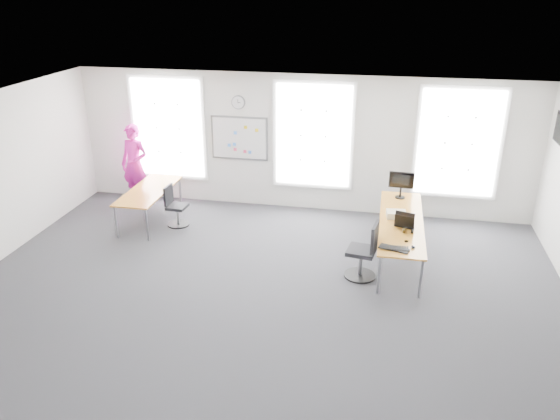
% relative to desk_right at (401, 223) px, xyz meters
% --- Properties ---
extents(floor, '(10.00, 10.00, 0.00)m').
position_rel_desk_right_xyz_m(floor, '(-2.23, -2.02, -0.67)').
color(floor, '#28282D').
rests_on(floor, ground).
extents(ceiling, '(10.00, 10.00, 0.00)m').
position_rel_desk_right_xyz_m(ceiling, '(-2.23, -2.02, 2.33)').
color(ceiling, white).
rests_on(ceiling, ground).
extents(wall_back, '(10.00, 0.00, 10.00)m').
position_rel_desk_right_xyz_m(wall_back, '(-2.23, 1.98, 0.83)').
color(wall_back, silver).
rests_on(wall_back, ground).
extents(wall_front, '(10.00, 0.00, 10.00)m').
position_rel_desk_right_xyz_m(wall_front, '(-2.23, -6.02, 0.83)').
color(wall_front, silver).
rests_on(wall_front, ground).
extents(window_left, '(1.60, 0.06, 2.20)m').
position_rel_desk_right_xyz_m(window_left, '(-5.23, 1.95, 1.03)').
color(window_left, white).
rests_on(window_left, wall_back).
extents(window_mid, '(1.60, 0.06, 2.20)m').
position_rel_desk_right_xyz_m(window_mid, '(-1.93, 1.95, 1.03)').
color(window_mid, white).
rests_on(window_mid, wall_back).
extents(window_right, '(1.60, 0.06, 2.20)m').
position_rel_desk_right_xyz_m(window_right, '(1.07, 1.95, 1.03)').
color(window_right, white).
rests_on(window_right, wall_back).
extents(desk_right, '(0.79, 2.96, 0.72)m').
position_rel_desk_right_xyz_m(desk_right, '(0.00, 0.00, 0.00)').
color(desk_right, '#D1883B').
rests_on(desk_right, ground).
extents(desk_left, '(0.78, 1.94, 0.71)m').
position_rel_desk_right_xyz_m(desk_left, '(-5.21, 0.61, -0.02)').
color(desk_left, '#D1883B').
rests_on(desk_left, ground).
extents(chair_right, '(0.55, 0.55, 1.03)m').
position_rel_desk_right_xyz_m(chair_right, '(-0.60, -0.93, -0.22)').
color(chair_right, black).
rests_on(chair_right, ground).
extents(chair_left, '(0.46, 0.46, 0.86)m').
position_rel_desk_right_xyz_m(chair_left, '(-4.62, 0.52, -0.29)').
color(chair_left, black).
rests_on(chair_left, ground).
extents(person, '(0.74, 0.56, 1.85)m').
position_rel_desk_right_xyz_m(person, '(-5.92, 1.51, 0.25)').
color(person, '#D21D9A').
rests_on(person, ground).
extents(whiteboard, '(1.20, 0.03, 0.90)m').
position_rel_desk_right_xyz_m(whiteboard, '(-3.58, 1.95, 0.88)').
color(whiteboard, silver).
rests_on(whiteboard, wall_back).
extents(wall_clock, '(0.30, 0.04, 0.30)m').
position_rel_desk_right_xyz_m(wall_clock, '(-3.58, 1.95, 1.68)').
color(wall_clock, gray).
rests_on(wall_clock, wall_back).
extents(keyboard, '(0.52, 0.31, 0.02)m').
position_rel_desk_right_xyz_m(keyboard, '(-0.12, -1.19, 0.06)').
color(keyboard, black).
rests_on(keyboard, desk_right).
extents(mouse, '(0.09, 0.12, 0.04)m').
position_rel_desk_right_xyz_m(mouse, '(0.18, -1.09, 0.07)').
color(mouse, black).
rests_on(mouse, desk_right).
extents(lens_cap, '(0.07, 0.07, 0.01)m').
position_rel_desk_right_xyz_m(lens_cap, '(0.08, -0.87, 0.05)').
color(lens_cap, black).
rests_on(lens_cap, desk_right).
extents(headphones, '(0.18, 0.10, 0.11)m').
position_rel_desk_right_xyz_m(headphones, '(0.10, -0.51, 0.10)').
color(headphones, black).
rests_on(headphones, desk_right).
extents(laptop_sleeve, '(0.36, 0.28, 0.29)m').
position_rel_desk_right_xyz_m(laptop_sleeve, '(0.04, -0.33, 0.19)').
color(laptop_sleeve, black).
rests_on(laptop_sleeve, desk_right).
extents(paper_stack, '(0.38, 0.30, 0.12)m').
position_rel_desk_right_xyz_m(paper_stack, '(-0.10, 0.14, 0.11)').
color(paper_stack, beige).
rests_on(paper_stack, desk_right).
extents(monitor, '(0.50, 0.20, 0.55)m').
position_rel_desk_right_xyz_m(monitor, '(-0.02, 1.14, 0.38)').
color(monitor, black).
rests_on(monitor, desk_right).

